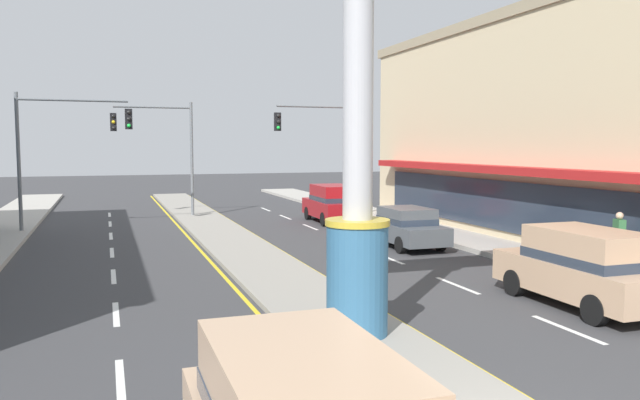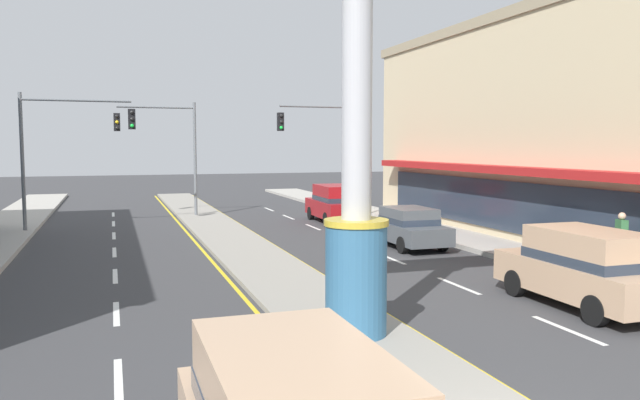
{
  "view_description": "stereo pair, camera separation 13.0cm",
  "coord_description": "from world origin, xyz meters",
  "px_view_note": "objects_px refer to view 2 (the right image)",
  "views": [
    {
      "loc": [
        -4.66,
        -5.75,
        3.9
      ],
      "look_at": [
        0.16,
        8.26,
        2.6
      ],
      "focal_mm": 35.04,
      "sensor_mm": 36.0,
      "label": 1
    },
    {
      "loc": [
        -4.54,
        -5.79,
        3.9
      ],
      "look_at": [
        0.16,
        8.26,
        2.6
      ],
      "focal_mm": 35.04,
      "sensor_mm": 36.0,
      "label": 2
    }
  ],
  "objects_px": {
    "pedestrian_near_kerb": "(621,238)",
    "traffic_light_median_far": "(166,140)",
    "traffic_light_right_side": "(333,139)",
    "suv_far_right_lane": "(585,267)",
    "suv_mid_left_lane": "(335,203)",
    "traffic_light_left_side": "(65,138)",
    "sedan_near_right_lane": "(407,227)",
    "storefront_right": "(603,127)",
    "district_sign": "(357,112)"
  },
  "relations": [
    {
      "from": "district_sign",
      "to": "pedestrian_near_kerb",
      "type": "relative_size",
      "value": 4.93
    },
    {
      "from": "traffic_light_right_side",
      "to": "pedestrian_near_kerb",
      "type": "xyz_separation_m",
      "value": [
        3.29,
        -16.25,
        -3.07
      ]
    },
    {
      "from": "suv_far_right_lane",
      "to": "suv_mid_left_lane",
      "type": "xyz_separation_m",
      "value": [
        -0.0,
        17.62,
        0.0
      ]
    },
    {
      "from": "suv_mid_left_lane",
      "to": "sedan_near_right_lane",
      "type": "bearing_deg",
      "value": -89.98
    },
    {
      "from": "district_sign",
      "to": "suv_far_right_lane",
      "type": "bearing_deg",
      "value": 6.13
    },
    {
      "from": "district_sign",
      "to": "storefront_right",
      "type": "relative_size",
      "value": 0.36
    },
    {
      "from": "sedan_near_right_lane",
      "to": "suv_far_right_lane",
      "type": "xyz_separation_m",
      "value": [
        -0.0,
        -9.49,
        0.2
      ]
    },
    {
      "from": "pedestrian_near_kerb",
      "to": "suv_far_right_lane",
      "type": "bearing_deg",
      "value": -144.34
    },
    {
      "from": "traffic_light_left_side",
      "to": "suv_mid_left_lane",
      "type": "height_order",
      "value": "traffic_light_left_side"
    },
    {
      "from": "storefront_right",
      "to": "pedestrian_near_kerb",
      "type": "height_order",
      "value": "storefront_right"
    },
    {
      "from": "storefront_right",
      "to": "suv_mid_left_lane",
      "type": "bearing_deg",
      "value": 135.91
    },
    {
      "from": "suv_far_right_lane",
      "to": "suv_mid_left_lane",
      "type": "distance_m",
      "value": 17.62
    },
    {
      "from": "traffic_light_right_side",
      "to": "suv_mid_left_lane",
      "type": "height_order",
      "value": "traffic_light_right_side"
    },
    {
      "from": "sedan_near_right_lane",
      "to": "suv_mid_left_lane",
      "type": "distance_m",
      "value": 8.13
    },
    {
      "from": "traffic_light_median_far",
      "to": "suv_mid_left_lane",
      "type": "relative_size",
      "value": 1.33
    },
    {
      "from": "sedan_near_right_lane",
      "to": "pedestrian_near_kerb",
      "type": "bearing_deg",
      "value": -62.68
    },
    {
      "from": "traffic_light_median_far",
      "to": "traffic_light_left_side",
      "type": "bearing_deg",
      "value": -139.15
    },
    {
      "from": "sedan_near_right_lane",
      "to": "storefront_right",
      "type": "bearing_deg",
      "value": -2.51
    },
    {
      "from": "traffic_light_right_side",
      "to": "traffic_light_median_far",
      "type": "bearing_deg",
      "value": 158.79
    },
    {
      "from": "traffic_light_left_side",
      "to": "sedan_near_right_lane",
      "type": "height_order",
      "value": "traffic_light_left_side"
    },
    {
      "from": "traffic_light_median_far",
      "to": "suv_far_right_lane",
      "type": "xyz_separation_m",
      "value": [
        7.94,
        -22.0,
        -3.21
      ]
    },
    {
      "from": "suv_far_right_lane",
      "to": "district_sign",
      "type": "bearing_deg",
      "value": -173.87
    },
    {
      "from": "sedan_near_right_lane",
      "to": "traffic_light_right_side",
      "type": "bearing_deg",
      "value": 88.25
    },
    {
      "from": "traffic_light_median_far",
      "to": "suv_mid_left_lane",
      "type": "distance_m",
      "value": 9.62
    },
    {
      "from": "district_sign",
      "to": "traffic_light_median_far",
      "type": "bearing_deg",
      "value": 94.44
    },
    {
      "from": "suv_far_right_lane",
      "to": "traffic_light_right_side",
      "type": "bearing_deg",
      "value": 89.13
    },
    {
      "from": "storefront_right",
      "to": "pedestrian_near_kerb",
      "type": "xyz_separation_m",
      "value": [
        -5.21,
        -6.54,
        -3.48
      ]
    },
    {
      "from": "storefront_right",
      "to": "sedan_near_right_lane",
      "type": "xyz_separation_m",
      "value": [
        -8.79,
        0.38,
        -3.86
      ]
    },
    {
      "from": "district_sign",
      "to": "suv_mid_left_lane",
      "type": "height_order",
      "value": "district_sign"
    },
    {
      "from": "storefront_right",
      "to": "pedestrian_near_kerb",
      "type": "relative_size",
      "value": 13.84
    },
    {
      "from": "traffic_light_left_side",
      "to": "suv_far_right_lane",
      "type": "xyz_separation_m",
      "value": [
        12.65,
        -17.94,
        -3.26
      ]
    },
    {
      "from": "sedan_near_right_lane",
      "to": "pedestrian_near_kerb",
      "type": "height_order",
      "value": "pedestrian_near_kerb"
    },
    {
      "from": "traffic_light_median_far",
      "to": "traffic_light_right_side",
      "type": "bearing_deg",
      "value": -21.21
    },
    {
      "from": "traffic_light_left_side",
      "to": "suv_mid_left_lane",
      "type": "bearing_deg",
      "value": -1.42
    },
    {
      "from": "suv_mid_left_lane",
      "to": "pedestrian_near_kerb",
      "type": "height_order",
      "value": "pedestrian_near_kerb"
    },
    {
      "from": "traffic_light_right_side",
      "to": "storefront_right",
      "type": "bearing_deg",
      "value": -48.78
    },
    {
      "from": "district_sign",
      "to": "traffic_light_left_side",
      "type": "height_order",
      "value": "district_sign"
    },
    {
      "from": "storefront_right",
      "to": "traffic_light_median_far",
      "type": "bearing_deg",
      "value": 142.37
    },
    {
      "from": "traffic_light_left_side",
      "to": "traffic_light_right_side",
      "type": "distance_m",
      "value": 12.96
    },
    {
      "from": "storefront_right",
      "to": "traffic_light_median_far",
      "type": "distance_m",
      "value": 21.13
    },
    {
      "from": "traffic_light_right_side",
      "to": "traffic_light_median_far",
      "type": "xyz_separation_m",
      "value": [
        -8.23,
        3.19,
        -0.05
      ]
    },
    {
      "from": "storefront_right",
      "to": "traffic_light_median_far",
      "type": "relative_size",
      "value": 3.9
    },
    {
      "from": "storefront_right",
      "to": "suv_far_right_lane",
      "type": "distance_m",
      "value": 13.17
    },
    {
      "from": "district_sign",
      "to": "pedestrian_near_kerb",
      "type": "xyz_separation_m",
      "value": [
        9.76,
        3.23,
        -3.38
      ]
    },
    {
      "from": "district_sign",
      "to": "traffic_light_right_side",
      "type": "distance_m",
      "value": 20.52
    },
    {
      "from": "sedan_near_right_lane",
      "to": "traffic_light_left_side",
      "type": "bearing_deg",
      "value": 146.27
    },
    {
      "from": "traffic_light_left_side",
      "to": "traffic_light_right_side",
      "type": "height_order",
      "value": "same"
    },
    {
      "from": "pedestrian_near_kerb",
      "to": "traffic_light_median_far",
      "type": "bearing_deg",
      "value": 120.65
    },
    {
      "from": "suv_far_right_lane",
      "to": "pedestrian_near_kerb",
      "type": "xyz_separation_m",
      "value": [
        3.58,
        2.57,
        0.19
      ]
    },
    {
      "from": "traffic_light_left_side",
      "to": "sedan_near_right_lane",
      "type": "distance_m",
      "value": 15.6
    }
  ]
}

